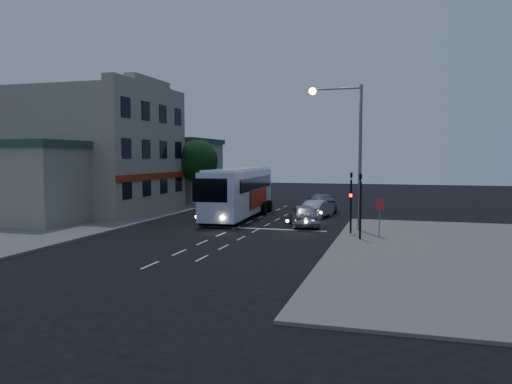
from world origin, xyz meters
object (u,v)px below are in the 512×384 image
(street_tree, at_px, (197,159))
(traffic_signal_side, at_px, (361,198))
(car_sedan_b, at_px, (321,202))
(tour_bus, at_px, (239,191))
(traffic_signal_main, at_px, (351,195))
(regulatory_sign, at_px, (379,212))
(car_suv, at_px, (304,215))
(streetlight, at_px, (350,140))
(car_sedan_a, at_px, (317,209))

(street_tree, bearing_deg, traffic_signal_side, -44.50)
(car_sedan_b, height_order, traffic_signal_side, traffic_signal_side)
(tour_bus, bearing_deg, traffic_signal_main, -38.11)
(car_sedan_b, height_order, traffic_signal_main, traffic_signal_main)
(tour_bus, distance_m, street_tree, 10.69)
(regulatory_sign, bearing_deg, traffic_signal_main, 149.16)
(tour_bus, height_order, street_tree, street_tree)
(car_suv, height_order, regulatory_sign, regulatory_sign)
(traffic_signal_main, bearing_deg, car_suv, 138.46)
(traffic_signal_side, relative_size, streetlight, 0.46)
(car_sedan_a, height_order, car_sedan_b, car_sedan_b)
(traffic_signal_main, distance_m, regulatory_sign, 2.14)
(car_sedan_a, xyz_separation_m, traffic_signal_side, (3.98, -10.13, 1.74))
(car_sedan_a, distance_m, regulatory_sign, 10.47)
(tour_bus, distance_m, traffic_signal_main, 11.05)
(car_suv, bearing_deg, tour_bus, -47.87)
(tour_bus, xyz_separation_m, traffic_signal_main, (9.05, -6.32, 0.36))
(tour_bus, xyz_separation_m, car_suv, (5.64, -3.30, -1.29))
(car_suv, distance_m, regulatory_sign, 6.57)
(car_suv, height_order, traffic_signal_main, traffic_signal_main)
(car_sedan_a, relative_size, regulatory_sign, 1.88)
(traffic_signal_side, distance_m, regulatory_sign, 1.61)
(car_sedan_b, xyz_separation_m, street_tree, (-12.08, 1.18, 3.75))
(car_sedan_b, relative_size, streetlight, 0.57)
(tour_bus, xyz_separation_m, traffic_signal_side, (9.75, -8.30, 0.36))
(traffic_signal_main, height_order, streetlight, streetlight)
(car_sedan_a, bearing_deg, tour_bus, 26.69)
(car_sedan_b, relative_size, street_tree, 0.83)
(tour_bus, bearing_deg, car_suv, -33.50)
(car_sedan_b, distance_m, street_tree, 12.71)
(traffic_signal_main, xyz_separation_m, traffic_signal_side, (0.70, -1.98, 0.00))
(car_sedan_a, height_order, traffic_signal_side, traffic_signal_side)
(streetlight, bearing_deg, street_tree, 140.49)
(car_sedan_b, bearing_deg, traffic_signal_side, 86.77)
(regulatory_sign, xyz_separation_m, street_tree, (-17.51, 15.26, 2.90))
(car_sedan_b, bearing_deg, tour_bus, 32.05)
(streetlight, bearing_deg, regulatory_sign, -51.25)
(car_sedan_a, height_order, streetlight, streetlight)
(regulatory_sign, distance_m, street_tree, 23.40)
(car_sedan_a, bearing_deg, car_suv, 97.56)
(car_suv, height_order, car_sedan_a, car_suv)
(car_suv, relative_size, car_sedan_b, 0.87)
(regulatory_sign, bearing_deg, traffic_signal_side, -136.08)
(car_suv, bearing_deg, streetlight, 135.55)
(street_tree, bearing_deg, traffic_signal_main, -42.03)
(car_suv, xyz_separation_m, car_sedan_a, (0.14, 5.13, -0.09))
(traffic_signal_main, xyz_separation_m, streetlight, (-0.26, 1.42, 3.31))
(tour_bus, height_order, traffic_signal_side, traffic_signal_side)
(street_tree, bearing_deg, car_suv, -42.16)
(streetlight, bearing_deg, car_suv, 153.11)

